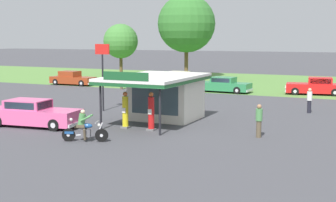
% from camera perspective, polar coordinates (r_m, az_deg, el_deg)
% --- Properties ---
extents(ground_plane, '(300.00, 300.00, 0.00)m').
position_cam_1_polar(ground_plane, '(24.76, 0.09, -3.96)').
color(ground_plane, '#424247').
extents(grass_verge_strip, '(120.00, 24.00, 0.01)m').
position_cam_1_polar(grass_verge_strip, '(53.24, 13.71, 2.10)').
color(grass_verge_strip, '#56843D').
rests_on(grass_verge_strip, ground).
extents(service_station_kiosk, '(4.50, 7.03, 3.26)m').
position_cam_1_polar(service_station_kiosk, '(28.56, -0.52, 0.95)').
color(service_station_kiosk, silver).
rests_on(service_station_kiosk, ground).
extents(gas_pump_nearside, '(0.44, 0.44, 2.05)m').
position_cam_1_polar(gas_pump_nearside, '(26.11, -5.24, -1.28)').
color(gas_pump_nearside, slate).
rests_on(gas_pump_nearside, ground).
extents(gas_pump_offside, '(0.44, 0.44, 2.11)m').
position_cam_1_polar(gas_pump_offside, '(25.35, -2.07, -1.46)').
color(gas_pump_offside, slate).
rests_on(gas_pump_offside, ground).
extents(motorcycle_with_rider, '(2.16, 1.00, 1.58)m').
position_cam_1_polar(motorcycle_with_rider, '(23.04, -10.21, -3.30)').
color(motorcycle_with_rider, black).
rests_on(motorcycle_with_rider, ground).
extents(featured_classic_sedan, '(5.73, 2.47, 1.52)m').
position_cam_1_polar(featured_classic_sedan, '(27.68, -16.15, -1.54)').
color(featured_classic_sedan, '#E55993').
rests_on(featured_classic_sedan, ground).
extents(parked_car_back_row_right, '(4.87, 2.00, 1.50)m').
position_cam_1_polar(parked_car_back_row_right, '(49.52, 1.54, 2.71)').
color(parked_car_back_row_right, beige).
rests_on(parked_car_back_row_right, ground).
extents(parked_car_back_row_left, '(5.15, 1.89, 1.49)m').
position_cam_1_polar(parked_car_back_row_left, '(50.99, -11.61, 2.68)').
color(parked_car_back_row_left, '#993819').
rests_on(parked_car_back_row_left, ground).
extents(parked_car_back_row_far_left, '(5.29, 2.65, 1.54)m').
position_cam_1_polar(parked_car_back_row_far_left, '(43.52, 17.60, 1.67)').
color(parked_car_back_row_far_left, red).
rests_on(parked_car_back_row_far_left, ground).
extents(parked_car_back_row_far_right, '(5.64, 2.15, 1.42)m').
position_cam_1_polar(parked_car_back_row_far_right, '(43.67, 6.59, 1.94)').
color(parked_car_back_row_far_right, '#2D844C').
rests_on(parked_car_back_row_far_right, ground).
extents(bystander_chatting_near_pumps, '(0.34, 0.34, 1.51)m').
position_cam_1_polar(bystander_chatting_near_pumps, '(42.08, 1.91, 1.96)').
color(bystander_chatting_near_pumps, '#2D3351').
rests_on(bystander_chatting_near_pumps, ground).
extents(bystander_admiring_sedan, '(0.34, 0.34, 1.53)m').
position_cam_1_polar(bystander_admiring_sedan, '(46.04, -5.72, 2.45)').
color(bystander_admiring_sedan, brown).
rests_on(bystander_admiring_sedan, ground).
extents(bystander_strolling_foreground, '(0.34, 0.34, 1.70)m').
position_cam_1_polar(bystander_strolling_foreground, '(24.00, 11.05, -2.28)').
color(bystander_strolling_foreground, brown).
rests_on(bystander_strolling_foreground, ground).
extents(bystander_leaning_by_kiosk, '(0.34, 0.34, 1.68)m').
position_cam_1_polar(bystander_leaning_by_kiosk, '(32.66, 16.89, 0.13)').
color(bystander_leaning_by_kiosk, black).
rests_on(bystander_leaning_by_kiosk, ground).
extents(tree_oak_far_left, '(4.51, 4.51, 6.84)m').
position_cam_1_polar(tree_oak_far_left, '(61.79, -5.80, 7.27)').
color(tree_oak_far_left, brown).
rests_on(tree_oak_far_left, ground).
extents(tree_oak_far_right, '(7.25, 7.25, 10.41)m').
position_cam_1_polar(tree_oak_far_right, '(59.38, 2.27, 9.42)').
color(tree_oak_far_right, brown).
rests_on(tree_oak_far_right, ground).
extents(roadside_pole_sign, '(1.10, 0.12, 4.60)m').
position_cam_1_polar(roadside_pole_sign, '(32.29, -8.00, 4.34)').
color(roadside_pole_sign, black).
rests_on(roadside_pole_sign, ground).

